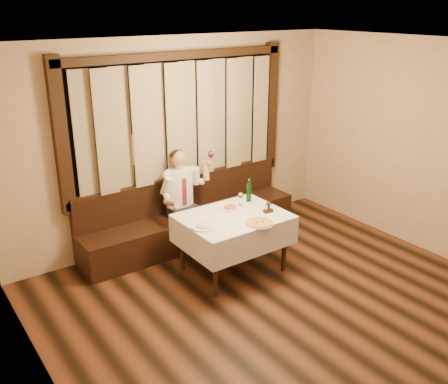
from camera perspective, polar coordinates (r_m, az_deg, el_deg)
room at (r=5.28m, az=5.82°, el=2.14°), size 5.01×6.01×2.81m
banquette at (r=7.03m, az=-3.88°, el=-3.31°), size 3.20×0.61×0.94m
dining_table at (r=6.12m, az=1.08°, el=-3.60°), size 1.27×0.97×0.76m
pizza at (r=5.85m, az=4.09°, el=-3.55°), size 0.33×0.33×0.03m
pasta_red at (r=6.26m, az=0.72°, el=-1.62°), size 0.25×0.25×0.09m
pasta_cream at (r=5.74m, az=-2.41°, el=-3.74°), size 0.27×0.27×0.09m
green_bottle at (r=6.46m, az=2.85°, el=0.02°), size 0.07×0.07×0.31m
table_wine_glass at (r=6.32m, az=1.90°, el=-0.48°), size 0.07×0.07×0.17m
cruet_caddy at (r=6.17m, az=5.08°, el=-1.94°), size 0.12×0.07×0.13m
seated_man at (r=6.70m, az=-4.72°, el=-0.04°), size 0.74×0.55×1.37m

